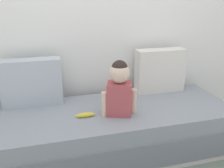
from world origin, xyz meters
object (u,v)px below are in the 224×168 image
at_px(throw_pillow_left, 32,82).
at_px(throw_pillow_right, 160,71).
at_px(couch, 108,129).
at_px(banana, 85,115).
at_px(toddler, 119,88).

bearing_deg(throw_pillow_left, throw_pillow_right, 0.00).
distance_m(couch, banana, 0.32).
distance_m(toddler, banana, 0.38).
xyz_separation_m(couch, banana, (-0.22, -0.08, 0.22)).
height_order(throw_pillow_left, toddler, toddler).
bearing_deg(couch, throw_pillow_right, 25.85).
bearing_deg(throw_pillow_right, toddler, -144.23).
distance_m(throw_pillow_left, toddler, 0.85).
bearing_deg(toddler, throw_pillow_right, 35.77).
bearing_deg(banana, couch, 20.45).
relative_size(toddler, banana, 2.88).
distance_m(throw_pillow_left, banana, 0.63).
height_order(throw_pillow_left, throw_pillow_right, throw_pillow_right).
bearing_deg(throw_pillow_left, banana, -42.73).
height_order(throw_pillow_right, banana, throw_pillow_right).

